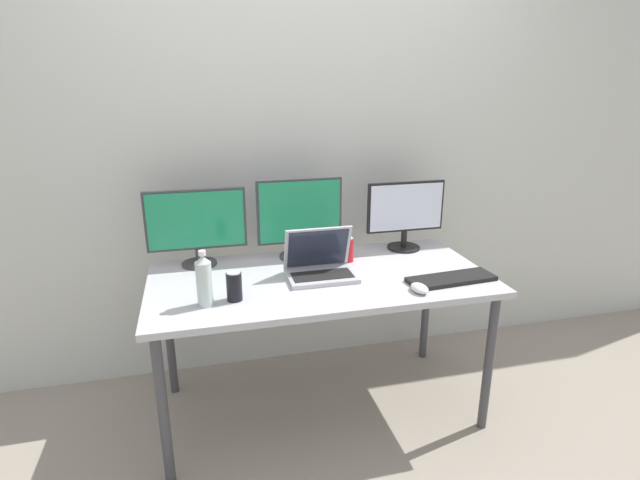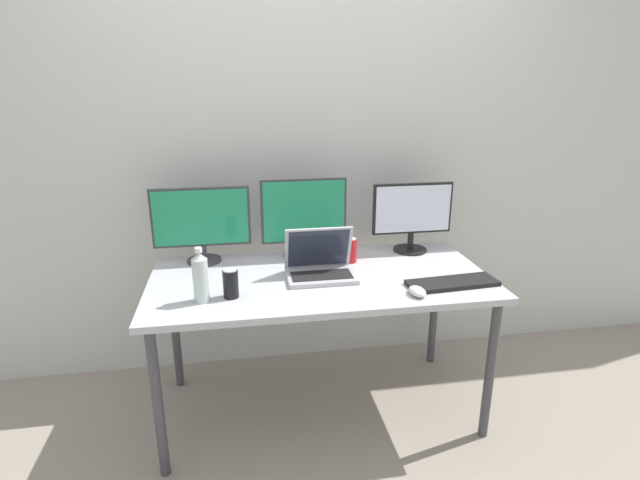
% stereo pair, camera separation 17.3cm
% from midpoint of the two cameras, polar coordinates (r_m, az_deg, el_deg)
% --- Properties ---
extents(ground_plane, '(16.00, 16.00, 0.00)m').
position_cam_midpoint_polar(ground_plane, '(2.74, -1.90, -18.62)').
color(ground_plane, gray).
extents(wall_back, '(7.00, 0.08, 2.60)m').
position_cam_midpoint_polar(wall_back, '(2.80, -4.81, 11.07)').
color(wall_back, silver).
rests_on(wall_back, ground).
extents(work_desk, '(1.60, 0.79, 0.74)m').
position_cam_midpoint_polar(work_desk, '(2.40, -2.07, -5.52)').
color(work_desk, '#424247').
rests_on(work_desk, ground).
extents(monitor_left, '(0.49, 0.17, 0.39)m').
position_cam_midpoint_polar(monitor_left, '(2.54, -15.85, 1.72)').
color(monitor_left, '#38383D').
rests_on(monitor_left, work_desk).
extents(monitor_center, '(0.44, 0.22, 0.42)m').
position_cam_midpoint_polar(monitor_center, '(2.56, -4.26, 2.54)').
color(monitor_center, '#38383D').
rests_on(monitor_center, work_desk).
extents(monitor_right, '(0.43, 0.18, 0.37)m').
position_cam_midpoint_polar(monitor_right, '(2.71, 7.96, 3.14)').
color(monitor_right, black).
rests_on(monitor_right, work_desk).
extents(laptop_silver, '(0.32, 0.23, 0.23)m').
position_cam_midpoint_polar(laptop_silver, '(2.36, -2.13, -2.91)').
color(laptop_silver, '#B7B7BC').
rests_on(laptop_silver, work_desk).
extents(keyboard_main, '(0.43, 0.17, 0.02)m').
position_cam_midpoint_polar(keyboard_main, '(2.37, 12.76, -4.39)').
color(keyboard_main, black).
rests_on(keyboard_main, work_desk).
extents(mouse_by_keyboard, '(0.07, 0.11, 0.04)m').
position_cam_midpoint_polar(mouse_by_keyboard, '(2.22, 9.13, -5.49)').
color(mouse_by_keyboard, silver).
rests_on(mouse_by_keyboard, work_desk).
extents(water_bottle, '(0.07, 0.07, 0.24)m').
position_cam_midpoint_polar(water_bottle, '(2.11, -15.41, -4.53)').
color(water_bottle, silver).
rests_on(water_bottle, work_desk).
extents(soda_can_near_keyboard, '(0.07, 0.07, 0.13)m').
position_cam_midpoint_polar(soda_can_near_keyboard, '(2.54, 1.19, -1.11)').
color(soda_can_near_keyboard, red).
rests_on(soda_can_near_keyboard, work_desk).
extents(soda_can_by_laptop, '(0.07, 0.07, 0.13)m').
position_cam_midpoint_polar(soda_can_by_laptop, '(2.15, -12.07, -5.24)').
color(soda_can_by_laptop, black).
rests_on(soda_can_by_laptop, work_desk).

